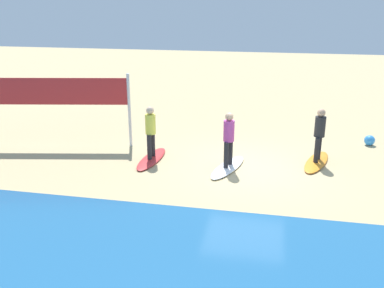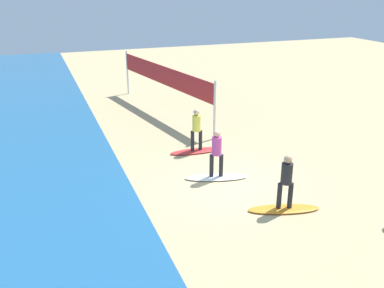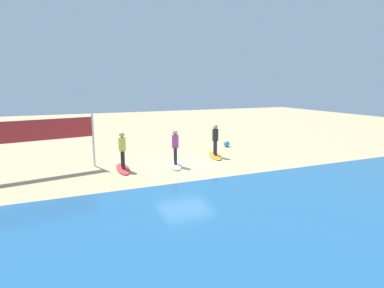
# 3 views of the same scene
# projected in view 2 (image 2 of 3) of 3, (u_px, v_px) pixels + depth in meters

# --- Properties ---
(ground_plane) EXTENTS (60.00, 60.00, 0.00)m
(ground_plane) POSITION_uv_depth(u_px,v_px,m) (228.00, 184.00, 13.92)
(ground_plane) COLOR tan
(surfboard_orange) EXTENTS (1.12, 2.17, 0.09)m
(surfboard_orange) POSITION_uv_depth(u_px,v_px,m) (284.00, 209.00, 12.34)
(surfboard_orange) COLOR orange
(surfboard_orange) RESTS_ON ground
(surfer_orange) EXTENTS (0.32, 0.45, 1.64)m
(surfer_orange) POSITION_uv_depth(u_px,v_px,m) (286.00, 178.00, 11.99)
(surfer_orange) COLOR #232328
(surfer_orange) RESTS_ON surfboard_orange
(surfboard_white) EXTENTS (1.13, 2.17, 0.09)m
(surfboard_white) POSITION_uv_depth(u_px,v_px,m) (216.00, 177.00, 14.32)
(surfboard_white) COLOR white
(surfboard_white) RESTS_ON ground
(surfer_white) EXTENTS (0.32, 0.45, 1.64)m
(surfer_white) POSITION_uv_depth(u_px,v_px,m) (217.00, 150.00, 13.97)
(surfer_white) COLOR #232328
(surfer_white) RESTS_ON surfboard_white
(surfboard_red) EXTENTS (0.69, 2.13, 0.09)m
(surfboard_red) POSITION_uv_depth(u_px,v_px,m) (196.00, 151.00, 16.54)
(surfboard_red) COLOR red
(surfboard_red) RESTS_ON ground
(surfer_red) EXTENTS (0.32, 0.46, 1.64)m
(surfer_red) POSITION_uv_depth(u_px,v_px,m) (197.00, 127.00, 16.18)
(surfer_red) COLOR #232328
(surfer_red) RESTS_ON surfboard_red
(volleyball_net) EXTENTS (8.94, 1.77, 2.50)m
(volleyball_net) POSITION_uv_depth(u_px,v_px,m) (163.00, 77.00, 20.87)
(volleyball_net) COLOR silver
(volleyball_net) RESTS_ON ground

